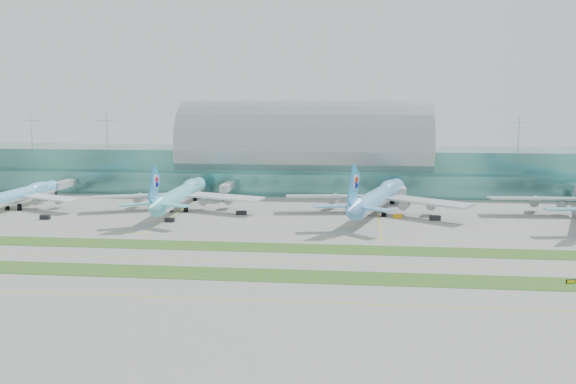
# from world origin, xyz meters

# --- Properties ---
(ground) EXTENTS (700.00, 700.00, 0.00)m
(ground) POSITION_xyz_m (0.00, 0.00, 0.00)
(ground) COLOR gray
(ground) RESTS_ON ground
(terminal) EXTENTS (340.00, 69.10, 36.00)m
(terminal) POSITION_xyz_m (0.01, 128.79, 14.23)
(terminal) COLOR #3D7A75
(terminal) RESTS_ON ground
(grass_strip_near) EXTENTS (420.00, 12.00, 0.08)m
(grass_strip_near) POSITION_xyz_m (0.00, -28.00, 0.04)
(grass_strip_near) COLOR #2D591E
(grass_strip_near) RESTS_ON ground
(grass_strip_far) EXTENTS (420.00, 12.00, 0.08)m
(grass_strip_far) POSITION_xyz_m (0.00, 2.00, 0.04)
(grass_strip_far) COLOR #2D591E
(grass_strip_far) RESTS_ON ground
(taxiline_a) EXTENTS (420.00, 0.35, 0.01)m
(taxiline_a) POSITION_xyz_m (0.00, -48.00, 0.01)
(taxiline_a) COLOR yellow
(taxiline_a) RESTS_ON ground
(taxiline_b) EXTENTS (420.00, 0.35, 0.01)m
(taxiline_b) POSITION_xyz_m (0.00, -14.00, 0.01)
(taxiline_b) COLOR yellow
(taxiline_b) RESTS_ON ground
(taxiline_c) EXTENTS (420.00, 0.35, 0.01)m
(taxiline_c) POSITION_xyz_m (0.00, 18.00, 0.01)
(taxiline_c) COLOR yellow
(taxiline_c) RESTS_ON ground
(taxiline_d) EXTENTS (420.00, 0.35, 0.01)m
(taxiline_d) POSITION_xyz_m (0.00, 40.00, 0.01)
(taxiline_d) COLOR yellow
(taxiline_d) RESTS_ON ground
(airliner_a) EXTENTS (58.72, 66.69, 18.36)m
(airliner_a) POSITION_xyz_m (-108.87, 58.81, 5.66)
(airliner_a) COLOR #6CBCEF
(airliner_a) RESTS_ON ground
(airliner_b) EXTENTS (68.12, 77.22, 21.27)m
(airliner_b) POSITION_xyz_m (-43.43, 62.76, 6.56)
(airliner_b) COLOR #69D7E8
(airliner_b) RESTS_ON ground
(airliner_c) EXTENTS (69.51, 80.30, 22.44)m
(airliner_c) POSITION_xyz_m (33.81, 62.94, 6.92)
(airliner_c) COLOR #6DB1F0
(airliner_c) RESTS_ON ground
(gse_b) EXTENTS (3.63, 1.76, 1.66)m
(gse_b) POSITION_xyz_m (-87.01, 37.61, 0.83)
(gse_b) COLOR black
(gse_b) RESTS_ON ground
(gse_c) EXTENTS (3.48, 2.06, 1.45)m
(gse_c) POSITION_xyz_m (-40.57, 38.19, 0.73)
(gse_c) COLOR black
(gse_c) RESTS_ON ground
(gse_d) EXTENTS (4.45, 2.75, 1.46)m
(gse_d) POSITION_xyz_m (-17.83, 55.29, 0.73)
(gse_d) COLOR black
(gse_d) RESTS_ON ground
(gse_e) EXTENTS (3.34, 2.32, 1.50)m
(gse_e) POSITION_xyz_m (40.63, 54.61, 0.75)
(gse_e) COLOR #E19E0D
(gse_e) RESTS_ON ground
(gse_f) EXTENTS (4.14, 2.62, 1.70)m
(gse_f) POSITION_xyz_m (53.82, 51.91, 0.85)
(gse_f) COLOR black
(gse_f) RESTS_ON ground
(taxiway_sign_east) EXTENTS (2.39, 0.83, 1.02)m
(taxiway_sign_east) POSITION_xyz_m (76.54, -27.09, 0.50)
(taxiway_sign_east) COLOR black
(taxiway_sign_east) RESTS_ON ground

